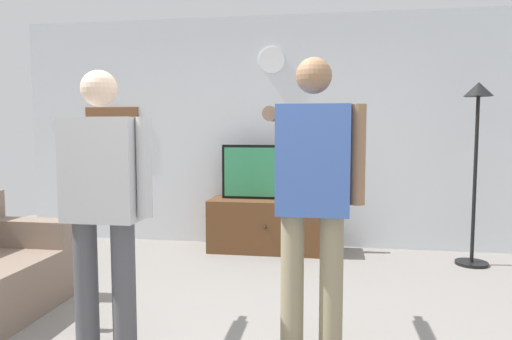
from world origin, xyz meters
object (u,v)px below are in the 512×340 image
object	(u,v)px
tv_stand	(268,225)
framed_picture	(112,125)
floor_lamp	(477,135)
person_standing_nearer_lamp	(103,197)
television	(269,172)
person_standing_nearer_couch	(313,190)
wall_clock	(272,60)
beverage_bottle	(87,314)

from	to	relation	value
tv_stand	framed_picture	xyz separation A→B (m)	(-2.00, 0.30, 1.14)
floor_lamp	person_standing_nearer_lamp	size ratio (longest dim) A/B	1.07
television	tv_stand	bearing A→B (deg)	-90.00
tv_stand	television	distance (m)	0.61
person_standing_nearer_lamp	person_standing_nearer_couch	size ratio (longest dim) A/B	0.96
tv_stand	wall_clock	size ratio (longest dim) A/B	4.41
beverage_bottle	framed_picture	bearing A→B (deg)	111.95
framed_picture	beverage_bottle	xyz separation A→B (m)	(1.04, -2.58, -1.32)
person_standing_nearer_couch	wall_clock	bearing A→B (deg)	102.12
framed_picture	person_standing_nearer_couch	world-z (taller)	person_standing_nearer_couch
television	floor_lamp	size ratio (longest dim) A/B	0.58
tv_stand	beverage_bottle	size ratio (longest dim) A/B	4.58
framed_picture	person_standing_nearer_lamp	bearing A→B (deg)	-64.98
person_standing_nearer_lamp	framed_picture	bearing A→B (deg)	115.02
wall_clock	tv_stand	bearing A→B (deg)	-90.00
television	person_standing_nearer_lamp	size ratio (longest dim) A/B	0.63
television	person_standing_nearer_lamp	world-z (taller)	person_standing_nearer_lamp
television	person_standing_nearer_lamp	distance (m)	2.74
tv_stand	floor_lamp	world-z (taller)	floor_lamp
wall_clock	framed_picture	world-z (taller)	wall_clock
television	wall_clock	distance (m)	1.31
framed_picture	wall_clock	bearing A→B (deg)	-0.14
tv_stand	framed_picture	size ratio (longest dim) A/B	1.94
floor_lamp	beverage_bottle	world-z (taller)	floor_lamp
floor_lamp	person_standing_nearer_lamp	world-z (taller)	floor_lamp
framed_picture	person_standing_nearer_lamp	world-z (taller)	person_standing_nearer_lamp
television	floor_lamp	xyz separation A→B (m)	(2.13, -0.26, 0.43)
framed_picture	person_standing_nearer_couch	bearing A→B (deg)	-46.46
television	framed_picture	size ratio (longest dim) A/B	1.57
wall_clock	beverage_bottle	size ratio (longest dim) A/B	1.04
television	person_standing_nearer_couch	size ratio (longest dim) A/B	0.60
person_standing_nearer_lamp	person_standing_nearer_couch	world-z (taller)	person_standing_nearer_couch
wall_clock	floor_lamp	bearing A→B (deg)	-13.29
floor_lamp	person_standing_nearer_couch	size ratio (longest dim) A/B	1.03
tv_stand	person_standing_nearer_lamp	distance (m)	2.78
framed_picture	television	bearing A→B (deg)	-7.08
wall_clock	framed_picture	distance (m)	2.14
tv_stand	framed_picture	bearing A→B (deg)	171.61
framed_picture	beverage_bottle	distance (m)	3.08
tv_stand	person_standing_nearer_lamp	xyz separation A→B (m)	(-0.64, -2.62, 0.69)
tv_stand	person_standing_nearer_couch	size ratio (longest dim) A/B	0.74
television	framed_picture	bearing A→B (deg)	172.92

